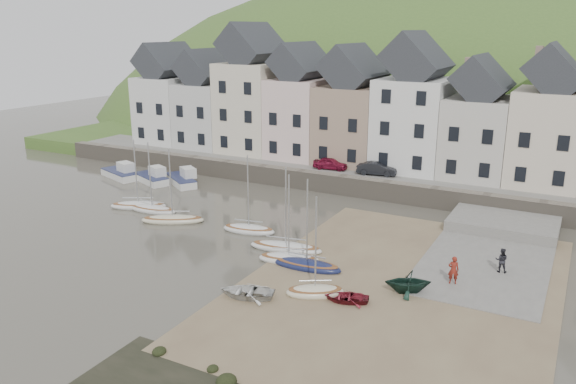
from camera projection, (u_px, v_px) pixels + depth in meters
The scene contains 26 objects.
ground at pixel (248, 254), 39.68m from camera, with size 160.00×160.00×0.00m, color #4C483C.
quay_land at pixel (392, 156), 66.58m from camera, with size 90.00×30.00×1.50m, color #416127.
quay_street at pixel (356, 170), 56.61m from camera, with size 70.00×7.00×0.10m, color slate.
seawall at pixel (343, 185), 53.83m from camera, with size 70.00×1.20×1.80m, color slate.
beach at pixel (400, 286), 34.69m from camera, with size 18.00×26.00×0.06m, color brown.
slipway at pixel (490, 253), 39.65m from camera, with size 8.00×18.00×0.12m, color slate.
hillside at pixel (410, 228), 97.78m from camera, with size 134.40×84.00×84.00m.
townhouse_terrace at pixel (387, 109), 57.17m from camera, with size 61.05×8.00×13.93m.
sailboat_0 at pixel (138, 205), 49.74m from camera, with size 5.04×3.62×6.32m.
sailboat_1 at pixel (152, 209), 48.72m from camera, with size 4.72×1.88×6.32m.
sailboat_2 at pixel (173, 219), 46.10m from camera, with size 5.21×3.76×6.32m.
sailboat_3 at pixel (249, 229), 43.84m from camera, with size 4.41×2.26×6.32m.
sailboat_4 at pixel (286, 247), 40.26m from camera, with size 5.51×2.49×6.32m.
sailboat_5 at pixel (307, 265), 37.24m from camera, with size 4.89×1.87×6.32m.
sailboat_6 at pixel (289, 258), 38.32m from camera, with size 4.39×2.78×6.32m.
sailboat_7 at pixel (315, 291), 33.51m from camera, with size 3.75×3.07×6.32m.
motorboat_0 at pixel (152, 177), 57.89m from camera, with size 5.11×3.47×1.70m.
motorboat_1 at pixel (121, 173), 59.66m from camera, with size 5.43×3.34×1.70m.
motorboat_2 at pixel (183, 178), 57.31m from camera, with size 5.26×4.31×1.70m.
rowboat_white at pixel (247, 291), 33.18m from camera, with size 2.32×3.25×0.67m, color silver.
rowboat_green at pixel (408, 281), 33.62m from camera, with size 2.34×2.71×1.43m, color #142D24.
rowboat_red at pixel (346, 297), 32.64m from camera, with size 1.84×2.57×0.53m, color maroon.
person_red at pixel (453, 270), 34.63m from camera, with size 0.65×0.43×1.79m, color maroon.
person_dark at pixel (502, 260), 36.31m from camera, with size 0.79×0.61×1.62m, color #222228.
car_left at pixel (330, 163), 56.67m from camera, with size 1.39×3.45×1.18m, color maroon.
car_right at pixel (377, 169), 54.45m from camera, with size 1.33×3.80×1.25m, color black.
Camera 1 is at (19.88, -31.21, 15.24)m, focal length 35.40 mm.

